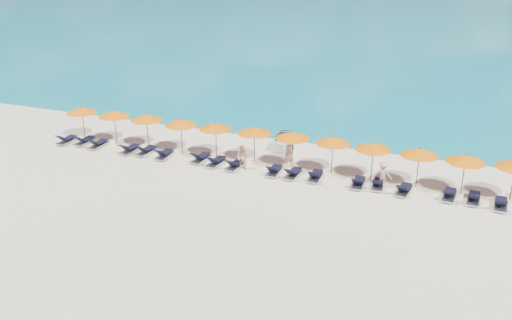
% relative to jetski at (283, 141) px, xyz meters
% --- Properties ---
extents(ground, '(1400.00, 1400.00, 0.00)m').
position_rel_jetski_xyz_m(ground, '(0.39, -8.68, -0.38)').
color(ground, beige).
extents(jetski, '(0.98, 2.57, 0.91)m').
position_rel_jetski_xyz_m(jetski, '(0.00, 0.00, 0.00)').
color(jetski, silver).
rests_on(jetski, ground).
extents(beachgoer_a, '(0.75, 0.75, 1.75)m').
position_rel_jetski_xyz_m(beachgoer_a, '(1.53, -3.23, 0.50)').
color(beachgoer_a, tan).
rests_on(beachgoer_a, ground).
extents(beachgoer_b, '(0.77, 0.51, 1.49)m').
position_rel_jetski_xyz_m(beachgoer_b, '(-0.94, -4.52, 0.37)').
color(beachgoer_b, tan).
rests_on(beachgoer_b, ground).
extents(beachgoer_c, '(0.97, 0.45, 1.49)m').
position_rel_jetski_xyz_m(beachgoer_c, '(7.18, -4.02, 0.37)').
color(beachgoer_c, tan).
rests_on(beachgoer_c, ground).
extents(umbrella_0, '(2.10, 2.10, 2.28)m').
position_rel_jetski_xyz_m(umbrella_0, '(-13.12, -3.34, 1.64)').
color(umbrella_0, black).
rests_on(umbrella_0, ground).
extents(umbrella_1, '(2.10, 2.10, 2.28)m').
position_rel_jetski_xyz_m(umbrella_1, '(-10.61, -3.26, 1.64)').
color(umbrella_1, black).
rests_on(umbrella_1, ground).
extents(umbrella_2, '(2.10, 2.10, 2.28)m').
position_rel_jetski_xyz_m(umbrella_2, '(-8.18, -3.20, 1.64)').
color(umbrella_2, black).
rests_on(umbrella_2, ground).
extents(umbrella_3, '(2.10, 2.10, 2.28)m').
position_rel_jetski_xyz_m(umbrella_3, '(-5.62, -3.31, 1.64)').
color(umbrella_3, black).
rests_on(umbrella_3, ground).
extents(umbrella_4, '(2.10, 2.10, 2.28)m').
position_rel_jetski_xyz_m(umbrella_4, '(-3.26, -3.21, 1.64)').
color(umbrella_4, black).
rests_on(umbrella_4, ground).
extents(umbrella_5, '(2.10, 2.10, 2.28)m').
position_rel_jetski_xyz_m(umbrella_5, '(-0.76, -3.07, 1.64)').
color(umbrella_5, black).
rests_on(umbrella_5, ground).
extents(umbrella_6, '(2.10, 2.10, 2.28)m').
position_rel_jetski_xyz_m(umbrella_6, '(1.68, -3.10, 1.64)').
color(umbrella_6, black).
rests_on(umbrella_6, ground).
extents(umbrella_7, '(2.10, 2.10, 2.28)m').
position_rel_jetski_xyz_m(umbrella_7, '(4.09, -3.09, 1.64)').
color(umbrella_7, black).
rests_on(umbrella_7, ground).
extents(umbrella_8, '(2.10, 2.10, 2.28)m').
position_rel_jetski_xyz_m(umbrella_8, '(6.42, -3.23, 1.64)').
color(umbrella_8, black).
rests_on(umbrella_8, ground).
extents(umbrella_9, '(2.10, 2.10, 2.28)m').
position_rel_jetski_xyz_m(umbrella_9, '(8.92, -3.24, 1.64)').
color(umbrella_9, black).
rests_on(umbrella_9, ground).
extents(umbrella_10, '(2.10, 2.10, 2.28)m').
position_rel_jetski_xyz_m(umbrella_10, '(11.28, -3.34, 1.64)').
color(umbrella_10, black).
rests_on(umbrella_10, ground).
extents(lounger_0, '(0.64, 1.71, 0.66)m').
position_rel_jetski_xyz_m(lounger_0, '(-13.61, -4.61, -0.14)').
color(lounger_0, silver).
rests_on(lounger_0, ground).
extents(lounger_1, '(0.71, 1.73, 0.66)m').
position_rel_jetski_xyz_m(lounger_1, '(-12.41, -4.30, -0.14)').
color(lounger_1, silver).
rests_on(lounger_1, ground).
extents(lounger_2, '(0.63, 1.70, 0.66)m').
position_rel_jetski_xyz_m(lounger_2, '(-11.18, -4.51, -0.14)').
color(lounger_2, silver).
rests_on(lounger_2, ground).
extents(lounger_3, '(0.68, 1.72, 0.66)m').
position_rel_jetski_xyz_m(lounger_3, '(-8.70, -4.60, -0.14)').
color(lounger_3, silver).
rests_on(lounger_3, ground).
extents(lounger_4, '(0.79, 1.75, 0.66)m').
position_rel_jetski_xyz_m(lounger_4, '(-7.61, -4.43, -0.14)').
color(lounger_4, silver).
rests_on(lounger_4, ground).
extents(lounger_5, '(0.73, 1.74, 0.66)m').
position_rel_jetski_xyz_m(lounger_5, '(-6.19, -4.57, -0.14)').
color(lounger_5, silver).
rests_on(lounger_5, ground).
extents(lounger_6, '(0.77, 1.75, 0.66)m').
position_rel_jetski_xyz_m(lounger_6, '(-3.81, -4.29, -0.14)').
color(lounger_6, silver).
rests_on(lounger_6, ground).
extents(lounger_7, '(0.78, 1.75, 0.66)m').
position_rel_jetski_xyz_m(lounger_7, '(-2.66, -4.50, -0.14)').
color(lounger_7, silver).
rests_on(lounger_7, ground).
extents(lounger_8, '(0.77, 1.75, 0.66)m').
position_rel_jetski_xyz_m(lounger_8, '(-1.39, -4.55, -0.14)').
color(lounger_8, silver).
rests_on(lounger_8, ground).
extents(lounger_9, '(0.69, 1.72, 0.66)m').
position_rel_jetski_xyz_m(lounger_9, '(1.06, -4.52, -0.14)').
color(lounger_9, silver).
rests_on(lounger_9, ground).
extents(lounger_10, '(0.71, 1.73, 0.66)m').
position_rel_jetski_xyz_m(lounger_10, '(2.20, -4.52, -0.14)').
color(lounger_10, silver).
rests_on(lounger_10, ground).
extents(lounger_11, '(0.69, 1.72, 0.66)m').
position_rel_jetski_xyz_m(lounger_11, '(3.50, -4.41, -0.14)').
color(lounger_11, silver).
rests_on(lounger_11, ground).
extents(lounger_12, '(0.68, 1.72, 0.66)m').
position_rel_jetski_xyz_m(lounger_12, '(5.95, -4.45, -0.14)').
color(lounger_12, silver).
rests_on(lounger_12, ground).
extents(lounger_13, '(0.75, 1.74, 0.66)m').
position_rel_jetski_xyz_m(lounger_13, '(7.01, -4.22, -0.14)').
color(lounger_13, silver).
rests_on(lounger_13, ground).
extents(lounger_14, '(0.79, 1.76, 0.66)m').
position_rel_jetski_xyz_m(lounger_14, '(8.42, -4.46, -0.14)').
color(lounger_14, silver).
rests_on(lounger_14, ground).
extents(lounger_15, '(0.71, 1.73, 0.66)m').
position_rel_jetski_xyz_m(lounger_15, '(10.74, -4.25, -0.14)').
color(lounger_15, silver).
rests_on(lounger_15, ground).
extents(lounger_16, '(0.70, 1.73, 0.66)m').
position_rel_jetski_xyz_m(lounger_16, '(11.94, -4.23, -0.14)').
color(lounger_16, silver).
rests_on(lounger_16, ground).
extents(lounger_17, '(0.66, 1.71, 0.66)m').
position_rel_jetski_xyz_m(lounger_17, '(13.25, -4.44, -0.14)').
color(lounger_17, silver).
rests_on(lounger_17, ground).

